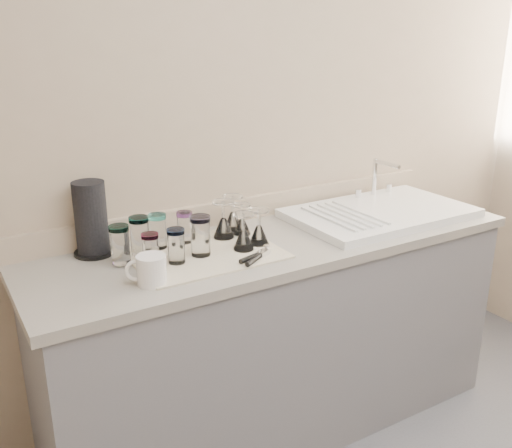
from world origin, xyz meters
TOP-DOWN VIEW (x-y plane):
  - counter_unit at (0.00, 1.20)m, footprint 2.06×0.62m
  - sink_unit at (0.55, 1.20)m, footprint 0.82×0.50m
  - dish_towel at (-0.34, 1.20)m, footprint 0.55×0.42m
  - tumbler_teal at (-0.55, 1.31)m, footprint 0.07×0.07m
  - tumbler_cyan at (-0.47, 1.33)m, footprint 0.07×0.07m
  - tumbler_purple at (-0.36, 1.34)m, footprint 0.06×0.06m
  - tumbler_magenta at (-0.56, 1.18)m, footprint 0.06×0.06m
  - tumbler_blue at (-0.47, 1.16)m, footprint 0.06×0.06m
  - tumbler_lavender at (-0.36, 1.18)m, footprint 0.08×0.08m
  - tumbler_extra at (-0.64, 1.26)m, footprint 0.07×0.07m
  - goblet_back_left at (-0.20, 1.31)m, footprint 0.09×0.09m
  - goblet_back_right at (-0.12, 1.30)m, footprint 0.07×0.07m
  - goblet_front_left at (-0.20, 1.15)m, footprint 0.08×0.08m
  - goblet_front_right at (-0.11, 1.17)m, footprint 0.08×0.08m
  - goblet_extra at (-0.13, 1.36)m, footprint 0.08×0.08m
  - can_opener at (-0.21, 1.04)m, footprint 0.15×0.10m
  - white_mug at (-0.61, 1.05)m, footprint 0.15×0.13m
  - paper_towel_roll at (-0.70, 1.42)m, footprint 0.15×0.15m

SIDE VIEW (x-z plane):
  - counter_unit at x=0.00m, z-range 0.00..0.90m
  - dish_towel at x=-0.34m, z-range 0.90..0.91m
  - can_opener at x=-0.21m, z-range 0.91..0.93m
  - sink_unit at x=0.55m, z-range 0.81..1.03m
  - white_mug at x=-0.61m, z-range 0.90..1.00m
  - goblet_back_right at x=-0.12m, z-range 0.89..1.02m
  - goblet_front_right at x=-0.11m, z-range 0.88..1.03m
  - goblet_front_left at x=-0.20m, z-range 0.88..1.03m
  - goblet_extra at x=-0.13m, z-range 0.88..1.03m
  - goblet_back_left at x=-0.20m, z-range 0.88..1.04m
  - tumbler_magenta at x=-0.56m, z-range 0.91..1.03m
  - tumbler_purple at x=-0.36m, z-range 0.91..1.03m
  - tumbler_blue at x=-0.47m, z-range 0.91..1.04m
  - tumbler_cyan at x=-0.47m, z-range 0.91..1.04m
  - tumbler_extra at x=-0.64m, z-range 0.91..1.05m
  - tumbler_teal at x=-0.55m, z-range 0.91..1.06m
  - tumbler_lavender at x=-0.36m, z-range 0.91..1.06m
  - paper_towel_roll at x=-0.70m, z-range 0.90..1.18m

